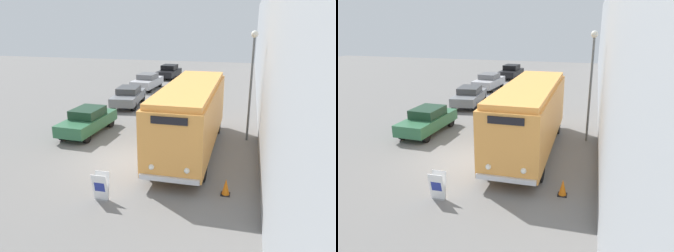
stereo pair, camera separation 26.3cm
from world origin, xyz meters
TOP-DOWN VIEW (x-y plane):
  - ground_plane at (0.00, 0.00)m, footprint 80.00×80.00m
  - building_wall_right at (6.34, 10.00)m, footprint 0.30×60.00m
  - vintage_bus at (2.77, 2.03)m, footprint 2.50×9.17m
  - sign_board at (0.42, -3.49)m, footprint 0.58×0.40m
  - streetlamp at (5.57, 4.32)m, footprint 0.36×0.36m
  - parked_car_near at (-3.57, 3.32)m, footprint 1.97×4.42m
  - parked_car_mid at (-3.56, 10.11)m, footprint 2.26×4.61m
  - parked_car_far at (-4.04, 16.59)m, footprint 2.17×4.36m
  - parked_car_distant at (-3.49, 23.28)m, footprint 2.14×4.19m
  - traffic_cone at (4.89, -2.02)m, footprint 0.36×0.36m

SIDE VIEW (x-z plane):
  - ground_plane at x=0.00m, z-range 0.00..0.00m
  - traffic_cone at x=4.89m, z-range -0.01..0.65m
  - sign_board at x=0.42m, z-range -0.02..1.06m
  - parked_car_distant at x=-3.49m, z-range 0.00..1.52m
  - parked_car_far at x=-4.04m, z-range 0.02..1.51m
  - parked_car_mid at x=-3.56m, z-range 0.04..1.49m
  - parked_car_near at x=-3.57m, z-range 0.02..1.53m
  - vintage_bus at x=2.77m, z-range 0.22..3.66m
  - streetlamp at x=5.57m, z-range 0.92..6.82m
  - building_wall_right at x=6.34m, z-range 0.00..8.54m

